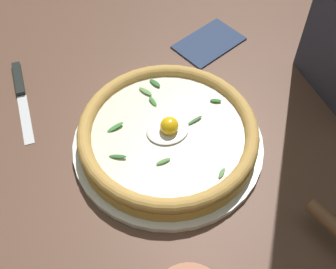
# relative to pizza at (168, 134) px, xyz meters

# --- Properties ---
(ground_plane) EXTENTS (2.40, 2.40, 0.03)m
(ground_plane) POSITION_rel_pizza_xyz_m (-0.03, 0.01, -0.05)
(ground_plane) COLOR brown
(ground_plane) RESTS_ON ground
(pizza_plate) EXTENTS (0.33, 0.33, 0.01)m
(pizza_plate) POSITION_rel_pizza_xyz_m (-0.00, -0.00, -0.03)
(pizza_plate) COLOR white
(pizza_plate) RESTS_ON ground
(pizza) EXTENTS (0.31, 0.31, 0.06)m
(pizza) POSITION_rel_pizza_xyz_m (0.00, 0.00, 0.00)
(pizza) COLOR #BE9440
(pizza) RESTS_ON pizza_plate
(table_knife) EXTENTS (0.04, 0.21, 0.01)m
(table_knife) POSITION_rel_pizza_xyz_m (-0.20, 0.24, -0.03)
(table_knife) COLOR silver
(table_knife) RESTS_ON ground
(folded_napkin) EXTENTS (0.16, 0.13, 0.01)m
(folded_napkin) POSITION_rel_pizza_xyz_m (0.19, 0.20, -0.03)
(folded_napkin) COLOR navy
(folded_napkin) RESTS_ON ground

